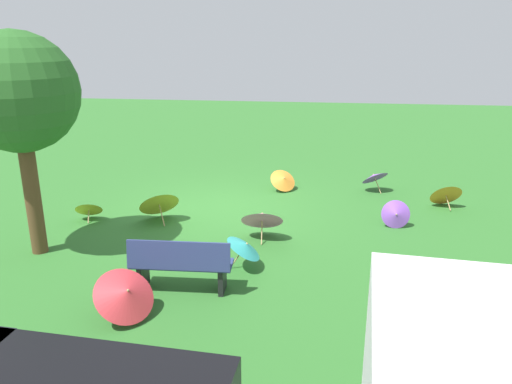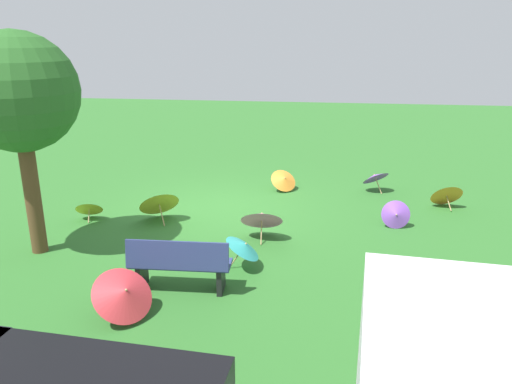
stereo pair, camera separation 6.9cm
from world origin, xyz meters
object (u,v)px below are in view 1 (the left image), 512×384
Objects in this scene: park_bench at (181,265)px; parasol_orange_0 at (284,179)px; parasol_yellow_0 at (159,202)px; parasol_orange_1 at (445,193)px; parasol_red_0 at (126,293)px; parasol_pink_0 at (262,217)px; parasol_teal_0 at (245,246)px; parasol_purple_1 at (374,176)px; parasol_yellow_2 at (89,208)px; parasol_purple_0 at (396,214)px; shade_tree at (18,94)px.

parasol_orange_0 is at bearing -101.60° from park_bench.
parasol_orange_1 is (-6.41, -1.83, -0.08)m from parasol_yellow_0.
parasol_red_0 reaches higher than parasol_pink_0.
parasol_teal_0 is 0.84× the size of parasol_orange_1.
park_bench is at bearing 43.97° from parasol_orange_1.
parasol_pink_0 reaches higher than parasol_purple_1.
parasol_orange_1 is at bearing -165.75° from parasol_yellow_2.
parasol_purple_0 is 3.68m from parasol_teal_0.
parasol_purple_1 is at bearing -32.90° from parasol_orange_1.
park_bench is at bearing 135.80° from parasol_yellow_2.
parasol_pink_0 is at bearing -162.99° from shade_tree.
parasol_purple_1 is 1.34× the size of parasol_yellow_2.
parasol_orange_0 reaches higher than parasol_yellow_2.
parasol_yellow_2 is (6.39, 3.02, -0.13)m from parasol_purple_1.
parasol_orange_0 is (2.34, 0.30, -0.09)m from parasol_purple_1.
parasol_pink_0 reaches higher than parasol_teal_0.
parasol_yellow_0 is at bearing 2.79° from parasol_purple_0.
parasol_purple_0 is at bearing -135.37° from parasol_red_0.
park_bench is at bearing 114.59° from parasol_yellow_0.
parasol_red_0 is (-2.54, 2.01, -2.50)m from shade_tree.
parasol_orange_1 reaches higher than parasol_teal_0.
parasol_purple_0 is at bearing 95.02° from parasol_purple_1.
parasol_purple_0 is 0.85× the size of parasol_teal_0.
parasol_teal_0 is at bearing 85.32° from parasol_pink_0.
parasol_orange_0 is 4.88m from parasol_yellow_2.
parasol_teal_0 is 4.24m from parasol_yellow_2.
parasol_red_0 is 1.94× the size of parasol_purple_0.
parasol_pink_0 reaches higher than parasol_orange_1.
parasol_purple_1 is (-2.49, -3.52, -0.04)m from parasol_pink_0.
parasol_pink_0 is 0.81× the size of parasol_yellow_0.
parasol_yellow_2 is at bearing 14.25° from parasol_orange_1.
parasol_pink_0 is 1.02× the size of parasol_orange_0.
parasol_pink_0 is at bearing 54.70° from parasol_purple_1.
shade_tree is (3.07, -1.10, 2.46)m from park_bench.
shade_tree is 6.66m from parasol_orange_0.
shade_tree is at bearing -19.73° from park_bench.
parasol_red_0 is 1.38× the size of parasol_orange_1.
parasol_purple_0 is 0.87× the size of parasol_yellow_2.
shade_tree reaches higher than parasol_yellow_0.
park_bench is at bearing 59.31° from parasol_purple_1.
parasol_red_0 is (0.53, 0.91, -0.04)m from park_bench.
parasol_yellow_0 reaches higher than parasol_purple_0.
parasol_red_0 is at bearing 102.22° from parasol_yellow_0.
park_bench is 2.30× the size of parasol_teal_0.
park_bench is 1.75× the size of parasol_purple_1.
parasol_red_0 is 1.05× the size of parasol_yellow_0.
parasol_orange_1 is (-4.16, -3.93, -0.08)m from parasol_teal_0.
shade_tree reaches higher than parasol_pink_0.
parasol_purple_0 is at bearing -140.43° from parasol_teal_0.
shade_tree is 9.29m from parasol_orange_1.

